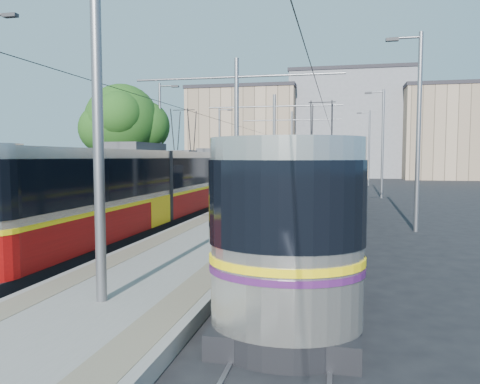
# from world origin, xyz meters

# --- Properties ---
(ground) EXTENTS (160.00, 160.00, 0.00)m
(ground) POSITION_xyz_m (0.00, 0.00, 0.00)
(ground) COLOR black
(ground) RESTS_ON ground
(platform) EXTENTS (4.00, 50.00, 0.30)m
(platform) POSITION_xyz_m (0.00, 17.00, 0.15)
(platform) COLOR gray
(platform) RESTS_ON ground
(tactile_strip_left) EXTENTS (0.70, 50.00, 0.01)m
(tactile_strip_left) POSITION_xyz_m (-1.45, 17.00, 0.30)
(tactile_strip_left) COLOR gray
(tactile_strip_left) RESTS_ON platform
(tactile_strip_right) EXTENTS (0.70, 50.00, 0.01)m
(tactile_strip_right) POSITION_xyz_m (1.45, 17.00, 0.30)
(tactile_strip_right) COLOR gray
(tactile_strip_right) RESTS_ON platform
(rails) EXTENTS (8.71, 70.00, 0.03)m
(rails) POSITION_xyz_m (0.00, 17.00, 0.02)
(rails) COLOR gray
(rails) RESTS_ON ground
(tram_left) EXTENTS (2.43, 31.34, 5.50)m
(tram_left) POSITION_xyz_m (-3.60, 11.49, 1.71)
(tram_left) COLOR black
(tram_left) RESTS_ON ground
(tram_right) EXTENTS (2.43, 30.45, 5.50)m
(tram_right) POSITION_xyz_m (3.60, 9.49, 1.86)
(tram_right) COLOR black
(tram_right) RESTS_ON ground
(catenary) EXTENTS (9.20, 70.00, 7.00)m
(catenary) POSITION_xyz_m (0.00, 14.15, 4.52)
(catenary) COLOR slate
(catenary) RESTS_ON platform
(street_lamps) EXTENTS (15.18, 38.22, 8.00)m
(street_lamps) POSITION_xyz_m (-0.00, 21.00, 4.18)
(street_lamps) COLOR slate
(street_lamps) RESTS_ON ground
(shelter) EXTENTS (0.97, 1.19, 2.28)m
(shelter) POSITION_xyz_m (-0.15, 13.23, 1.49)
(shelter) COLOR black
(shelter) RESTS_ON platform
(tree) EXTENTS (5.46, 5.05, 7.93)m
(tree) POSITION_xyz_m (-9.65, 17.61, 5.36)
(tree) COLOR #382314
(tree) RESTS_ON ground
(building_left) EXTENTS (16.32, 12.24, 13.56)m
(building_left) POSITION_xyz_m (-10.00, 60.00, 6.79)
(building_left) COLOR tan
(building_left) RESTS_ON ground
(building_centre) EXTENTS (18.36, 14.28, 16.05)m
(building_centre) POSITION_xyz_m (6.00, 64.00, 8.03)
(building_centre) COLOR gray
(building_centre) RESTS_ON ground
(building_right) EXTENTS (14.28, 10.20, 12.90)m
(building_right) POSITION_xyz_m (20.00, 58.00, 6.46)
(building_right) COLOR tan
(building_right) RESTS_ON ground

